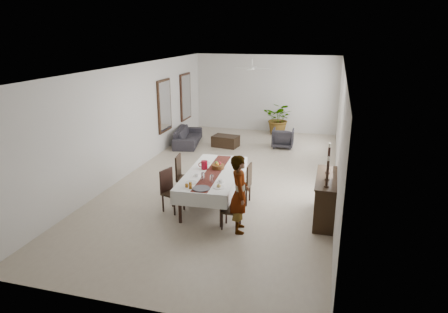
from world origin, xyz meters
TOP-DOWN VIEW (x-y plane):
  - floor at (0.00, 0.00)m, footprint 6.00×12.00m
  - ceiling at (0.00, 0.00)m, footprint 6.00×12.00m
  - wall_back at (0.00, 6.00)m, footprint 6.00×0.02m
  - wall_front at (0.00, -6.00)m, footprint 6.00×0.02m
  - wall_left at (-3.00, 0.00)m, footprint 0.02×12.00m
  - wall_right at (3.00, 0.00)m, footprint 0.02×12.00m
  - dining_table_top at (0.07, -1.86)m, footprint 1.22×2.64m
  - table_leg_fl at (-0.33, -3.11)m, footprint 0.08×0.08m
  - table_leg_fr at (0.61, -3.05)m, footprint 0.08×0.08m
  - table_leg_bl at (-0.47, -0.66)m, footprint 0.08×0.08m
  - table_leg_br at (0.47, -0.60)m, footprint 0.08×0.08m
  - tablecloth_top at (0.07, -1.86)m, footprint 1.43×2.84m
  - tablecloth_drape_left at (-0.56, -1.89)m, footprint 0.17×2.77m
  - tablecloth_drape_right at (0.70, -1.82)m, footprint 0.17×2.77m
  - tablecloth_drape_near at (0.15, -3.23)m, footprint 1.27×0.08m
  - tablecloth_drape_far at (-0.01, -0.48)m, footprint 1.27×0.08m
  - table_runner at (0.07, -1.86)m, footprint 0.53×2.71m
  - red_pitcher at (-0.21, -1.71)m, footprint 0.17×0.17m
  - pitcher_handle at (-0.30, -1.72)m, footprint 0.13×0.03m
  - wine_glass_near at (0.24, -2.55)m, footprint 0.08×0.08m
  - wine_glass_mid at (-0.00, -2.45)m, footprint 0.08×0.08m
  - teacup_right at (0.43, -2.48)m, footprint 0.10×0.10m
  - saucer_right at (0.43, -2.48)m, footprint 0.16×0.16m
  - teacup_left at (-0.23, -2.25)m, footprint 0.10×0.10m
  - saucer_left at (-0.23, -2.25)m, footprint 0.16×0.16m
  - plate_near_right at (0.48, -2.80)m, footprint 0.26×0.26m
  - bread_near_right at (0.48, -2.80)m, footprint 0.10×0.10m
  - plate_near_left at (-0.20, -2.68)m, footprint 0.26×0.26m
  - plate_far_left at (-0.31, -1.28)m, footprint 0.26×0.26m
  - serving_tray at (0.14, -2.98)m, footprint 0.39×0.39m
  - jam_jar_a at (-0.10, -3.03)m, footprint 0.07×0.07m
  - jam_jar_b at (-0.21, -2.97)m, footprint 0.07×0.07m
  - jam_jar_c at (-0.16, -2.86)m, footprint 0.07×0.07m
  - fruit_basket at (0.11, -1.58)m, footprint 0.32×0.32m
  - fruit_red at (0.14, -1.56)m, footprint 0.10×0.10m
  - fruit_green at (0.06, -1.55)m, footprint 0.09×0.09m
  - fruit_yellow at (0.11, -1.64)m, footprint 0.09×0.09m
  - chair_right_near_seat at (0.83, -3.03)m, footprint 0.41×0.41m
  - chair_right_near_leg_fl at (0.99, -3.20)m, footprint 0.04×0.04m
  - chair_right_near_leg_fr at (1.00, -2.88)m, footprint 0.04×0.04m
  - chair_right_near_leg_bl at (0.66, -3.18)m, footprint 0.04×0.04m
  - chair_right_near_leg_br at (0.68, -2.86)m, footprint 0.04×0.04m
  - chair_right_near_back at (1.01, -3.04)m, footprint 0.05×0.40m
  - chair_right_far_seat at (0.74, -1.67)m, footprint 0.45×0.45m
  - chair_right_far_leg_fl at (0.91, -1.85)m, footprint 0.04×0.04m
  - chair_right_far_leg_fr at (0.92, -1.49)m, footprint 0.04×0.04m
  - chair_right_far_leg_bl at (0.55, -1.84)m, footprint 0.04×0.04m
  - chair_right_far_leg_br at (0.56, -1.48)m, footprint 0.04×0.04m
  - chair_right_far_back at (0.93, -1.67)m, footprint 0.05×0.44m
  - chair_left_near_seat at (-0.71, -2.56)m, footprint 0.54×0.54m
  - chair_left_near_leg_fl at (-0.83, -2.34)m, footprint 0.05×0.05m
  - chair_left_near_leg_fr at (-0.93, -2.68)m, footprint 0.05×0.05m
  - chair_left_near_leg_bl at (-0.49, -2.45)m, footprint 0.05×0.05m
  - chair_left_near_leg_br at (-0.60, -2.78)m, footprint 0.05×0.05m
  - chair_left_near_back at (-0.90, -2.50)m, footprint 0.17×0.42m
  - chair_left_far_seat at (-0.71, -1.65)m, footprint 0.53×0.53m
  - chair_left_far_leg_fl at (-0.93, -1.48)m, footprint 0.05×0.05m
  - chair_left_far_leg_fr at (-0.88, -1.86)m, footprint 0.05×0.05m
  - chair_left_far_leg_bl at (-0.55, -1.43)m, footprint 0.05×0.05m
  - chair_left_far_leg_br at (-0.50, -1.81)m, footprint 0.05×0.05m
  - chair_left_far_back at (-0.92, -1.68)m, footprint 0.10×0.47m
  - woman at (1.03, -3.10)m, footprint 0.56×0.71m
  - sideboard_body at (2.78, -2.03)m, footprint 0.44×1.63m
  - sideboard_top at (2.78, -2.03)m, footprint 0.48×1.70m
  - candlestick_near_base at (2.78, -2.63)m, footprint 0.11×0.11m
  - candlestick_near_shaft at (2.78, -2.63)m, footprint 0.05×0.05m
  - candlestick_near_candle at (2.78, -2.63)m, footprint 0.04×0.04m
  - candlestick_mid_base at (2.78, -2.19)m, footprint 0.11×0.11m
  - candlestick_mid_shaft at (2.78, -2.19)m, footprint 0.05×0.05m
  - candlestick_mid_candle at (2.78, -2.19)m, footprint 0.04×0.04m
  - candlestick_far_base at (2.78, -1.75)m, footprint 0.11×0.11m
  - candlestick_far_shaft at (2.78, -1.75)m, footprint 0.05×0.05m
  - candlestick_far_candle at (2.78, -1.75)m, footprint 0.04×0.04m
  - sofa at (-2.44, 3.08)m, footprint 1.18×2.19m
  - armchair at (1.09, 3.60)m, footprint 0.78×0.80m
  - coffee_table at (-0.97, 3.14)m, footprint 1.00×0.75m
  - potted_plant at (0.68, 5.51)m, footprint 1.43×1.31m
  - mirror_frame_near at (-2.96, 2.20)m, footprint 0.06×1.05m
  - mirror_glass_near at (-2.92, 2.20)m, footprint 0.01×0.90m
  - mirror_frame_far at (-2.96, 4.30)m, footprint 0.06×1.05m
  - mirror_glass_far at (-2.92, 4.30)m, footprint 0.01×0.90m
  - fan_rod at (0.00, 3.00)m, footprint 0.04×0.04m
  - fan_hub at (0.00, 3.00)m, footprint 0.16×0.16m
  - fan_blade_n at (0.00, 3.35)m, footprint 0.10×0.55m
  - fan_blade_s at (0.00, 2.65)m, footprint 0.10×0.55m
  - fan_blade_e at (0.35, 3.00)m, footprint 0.55×0.10m
  - fan_blade_w at (-0.35, 3.00)m, footprint 0.55×0.10m

SIDE VIEW (x-z plane):
  - floor at x=0.00m, z-range 0.00..0.00m
  - chair_right_near_leg_fl at x=0.99m, z-range 0.00..0.39m
  - chair_right_near_leg_fr at x=1.00m, z-range 0.00..0.39m
  - chair_right_near_leg_bl at x=0.66m, z-range 0.00..0.39m
  - chair_right_near_leg_br at x=0.68m, z-range 0.00..0.39m
  - coffee_table at x=-0.97m, z-range 0.00..0.41m
  - chair_left_near_leg_fl at x=-0.83m, z-range 0.00..0.43m
  - chair_left_near_leg_fr at x=-0.93m, z-range 0.00..0.43m
  - chair_left_near_leg_bl at x=-0.49m, z-range 0.00..0.43m
  - chair_left_near_leg_br at x=-0.60m, z-range 0.00..0.43m
  - chair_right_far_leg_fl at x=0.91m, z-range 0.00..0.43m
  - chair_right_far_leg_fr at x=0.92m, z-range 0.00..0.43m
  - chair_right_far_leg_bl at x=0.55m, z-range 0.00..0.43m
  - chair_right_far_leg_br at x=0.56m, z-range 0.00..0.43m
  - chair_left_far_leg_fl at x=-0.93m, z-range 0.00..0.46m
  - chair_left_far_leg_fr at x=-0.88m, z-range 0.00..0.46m
  - chair_left_far_leg_bl at x=-0.55m, z-range 0.00..0.46m
  - chair_left_far_leg_br at x=-0.50m, z-range 0.00..0.46m
  - sofa at x=-2.44m, z-range 0.00..0.61m
  - armchair at x=1.09m, z-range 0.00..0.71m
  - table_leg_fl at x=-0.33m, z-range 0.00..0.75m
  - table_leg_fr at x=0.61m, z-range 0.00..0.75m
  - table_leg_bl at x=-0.47m, z-range 0.00..0.75m
  - table_leg_br at x=0.47m, z-range 0.00..0.75m
  - chair_right_near_seat at x=0.83m, z-range 0.39..0.43m
  - chair_left_near_seat at x=-0.71m, z-range 0.43..0.48m
  - chair_right_far_seat at x=0.74m, z-range 0.43..0.48m
  - sideboard_body at x=2.78m, z-range 0.00..0.98m
  - chair_left_far_seat at x=-0.71m, z-range 0.46..0.52m
  - tablecloth_drape_left at x=-0.56m, z-range 0.49..0.82m
  - tablecloth_drape_right at x=0.70m, z-range 0.49..0.82m
  - tablecloth_drape_near at x=0.15m, z-range 0.49..0.82m
  - tablecloth_drape_far at x=-0.01m, z-range 0.49..0.82m
  - potted_plant at x=0.68m, z-range 0.00..1.34m
  - chair_right_near_back at x=1.01m, z-range 0.43..0.93m
  - chair_left_near_back at x=-0.90m, z-range 0.47..1.02m
  - chair_right_far_back at x=0.93m, z-range 0.47..1.03m
  - dining_table_top at x=0.07m, z-range 0.75..0.81m
  - chair_left_far_back at x=-0.92m, z-range 0.51..1.11m
  - tablecloth_top at x=0.07m, z-range 0.81..0.82m
  - table_runner at x=0.07m, z-range 0.82..0.82m
  - saucer_right at x=0.43m, z-range 0.82..0.83m
  - saucer_left at x=-0.23m, z-range 0.82..0.83m
  - plate_near_right at x=0.48m, z-range 0.82..0.83m
  - plate_near_left at x=-0.20m, z-range 0.82..0.83m
  - plate_far_left at x=-0.31m, z-range 0.82..0.83m
  - serving_tray at x=0.14m, z-range 0.82..0.84m
  - teacup_right at x=0.43m, z-range 0.82..0.88m
  - teacup_left at x=-0.23m, z-range 0.82..0.88m
  - woman at x=1.03m, z-range 0.00..1.70m
  - bread_near_right at x=0.48m, z-range 0.81..0.90m
  - jam_jar_a at x=-0.10m, z-range 0.82..0.90m
  - jam_jar_b at x=-0.21m, z-range 0.82..0.90m
  - jam_jar_c at x=-0.16m, z-range 0.82..0.90m
  - fruit_basket at x=0.11m, z-range 0.82..0.93m
  - wine_glass_near at x=0.24m, z-range 0.82..1.00m
  - wine_glass_mid at x=0.00m, z-range 0.82..1.00m
  - red_pitcher at x=-0.21m, z-range 0.82..1.03m
  - pitcher_handle at x=-0.30m, z-range 0.86..0.99m
  - fruit_red at x=0.14m, z-range 0.90..1.00m
  - fruit_green at x=0.06m, z-range 0.91..1.00m
  - fruit_yellow at x=0.11m, z-range 0.91..1.00m
  - sideboard_top at x=2.78m, z-range 0.98..1.01m
  - candlestick_near_base at x=2.78m, z-range 1.01..1.04m
  - candlestick_mid_base at x=2.78m, z-range 1.01..1.04m
  - candlestick_far_base at x=2.78m, z-range 1.01..1.04m
  - candlestick_near_shaft at x=2.78m, z-range 1.04..1.59m
  - candlestick_far_shaft at x=2.78m, z-range 1.04..1.64m
  - candlestick_mid_shaft at x=2.78m, z-range 1.04..1.75m
  - wall_back at x=0.00m, z-range 0.00..3.20m
  - wall_front at x=0.00m, z-range 0.00..3.20m
  - wall_left at x=-3.00m, z-range 0.00..3.20m
  - wall_right at x=3.00m, z-range 0.00..3.20m
  - mirror_frame_near at x=-2.96m, z-range 0.67..2.53m
  - mirror_glass_near at x=-2.92m, z-range 0.75..2.45m
  - mirror_frame_far at x=-2.96m, z-range 0.67..2.53m
  - mirror_glass_far at x=-2.92m, z-range 0.75..2.45m
  - candlestick_near_candle at x=2.78m, z-range 1.59..1.68m
  - candlestick_far_candle at x=2.78m, z-range 1.64..1.73m
  - candlestick_mid_candle at x=2.78m, z-range 1.75..1.84m
  - fan_hub at x=0.00m, z-range 2.86..2.94m
  - fan_blade_n at x=0.00m, z-range 2.89..2.91m
  - fan_blade_s at x=0.00m, z-range 2.89..2.91m
  - fan_blade_e at x=0.35m, z-range 2.89..2.91m
  - fan_blade_w at x=-0.35m, z-range 2.89..2.91m
  - fan_rod at x=0.00m, z-range 3.00..3.20m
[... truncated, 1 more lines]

